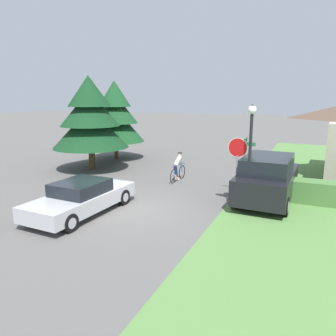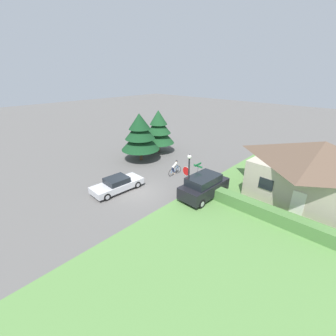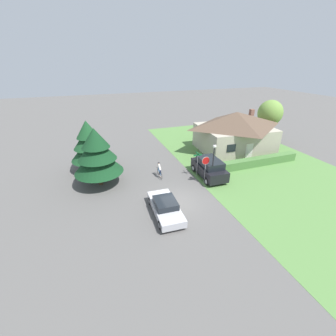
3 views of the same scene
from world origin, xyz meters
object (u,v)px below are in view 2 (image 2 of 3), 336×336
(stop_sign, at_px, (186,176))
(conifer_tall_near, at_px, (140,134))
(cyclist, at_px, (175,168))
(parked_suv_right, at_px, (204,186))
(sedan_left_lane, at_px, (117,184))
(street_name_sign, at_px, (198,172))
(street_lamp, at_px, (189,170))
(cottage_house, at_px, (318,171))
(conifer_tall_far, at_px, (159,129))

(stop_sign, relative_size, conifer_tall_near, 0.50)
(cyclist, relative_size, parked_suv_right, 0.39)
(sedan_left_lane, distance_m, conifer_tall_near, 8.17)
(sedan_left_lane, bearing_deg, street_name_sign, -43.52)
(stop_sign, relative_size, street_lamp, 0.68)
(sedan_left_lane, height_order, stop_sign, stop_sign)
(sedan_left_lane, bearing_deg, cottage_house, -49.58)
(conifer_tall_far, bearing_deg, stop_sign, -33.98)
(sedan_left_lane, relative_size, street_lamp, 1.14)
(sedan_left_lane, relative_size, conifer_tall_far, 0.86)
(stop_sign, bearing_deg, cottage_house, -135.43)
(cyclist, bearing_deg, stop_sign, -124.51)
(sedan_left_lane, xyz_separation_m, street_lamp, (5.66, 2.91, 2.13))
(parked_suv_right, distance_m, stop_sign, 1.83)
(cottage_house, bearing_deg, cyclist, -157.27)
(cottage_house, height_order, conifer_tall_near, conifer_tall_near)
(cyclist, height_order, conifer_tall_near, conifer_tall_near)
(parked_suv_right, relative_size, street_name_sign, 1.81)
(parked_suv_right, height_order, stop_sign, stop_sign)
(sedan_left_lane, xyz_separation_m, stop_sign, (5.11, 3.28, 1.37))
(street_lamp, relative_size, conifer_tall_far, 0.75)
(parked_suv_right, xyz_separation_m, conifer_tall_far, (-11.08, 5.67, 2.07))
(street_lamp, height_order, conifer_tall_far, conifer_tall_far)
(cyclist, distance_m, stop_sign, 4.75)
(cyclist, bearing_deg, conifer_tall_far, 60.38)
(sedan_left_lane, height_order, conifer_tall_near, conifer_tall_near)
(cyclist, xyz_separation_m, conifer_tall_far, (-6.36, 3.99, 2.32))
(street_name_sign, height_order, conifer_tall_near, conifer_tall_near)
(street_name_sign, bearing_deg, stop_sign, -89.26)
(street_lamp, bearing_deg, conifer_tall_near, 160.48)
(street_lamp, bearing_deg, parked_suv_right, 70.23)
(sedan_left_lane, bearing_deg, cyclist, -11.04)
(street_name_sign, relative_size, conifer_tall_far, 0.47)
(cottage_house, bearing_deg, parked_suv_right, -136.40)
(conifer_tall_near, bearing_deg, parked_suv_right, -11.22)
(street_lamp, bearing_deg, cottage_house, 44.58)
(conifer_tall_far, bearing_deg, street_lamp, -33.99)
(sedan_left_lane, distance_m, conifer_tall_far, 11.42)
(cottage_house, xyz_separation_m, parked_suv_right, (-6.74, -5.71, -1.62))
(cyclist, bearing_deg, street_lamp, -124.15)
(parked_suv_right, distance_m, conifer_tall_near, 10.93)
(cyclist, distance_m, street_lamp, 5.62)
(sedan_left_lane, relative_size, cyclist, 2.57)
(cottage_house, xyz_separation_m, cyclist, (-11.47, -4.03, -1.87))
(street_lamp, height_order, conifer_tall_near, conifer_tall_near)
(street_name_sign, bearing_deg, conifer_tall_far, 152.87)
(cottage_house, distance_m, parked_suv_right, 8.98)
(cyclist, height_order, conifer_tall_far, conifer_tall_far)
(parked_suv_right, height_order, street_name_sign, street_name_sign)
(stop_sign, relative_size, conifer_tall_far, 0.51)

